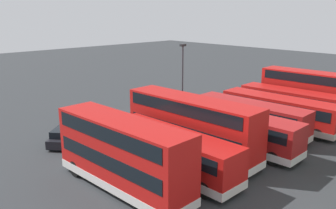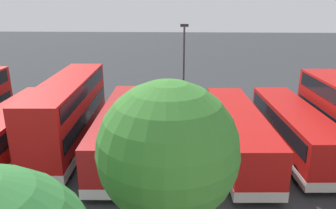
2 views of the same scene
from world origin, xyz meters
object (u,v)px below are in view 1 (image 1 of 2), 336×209
at_px(bus_double_decker_sixth, 191,125).
at_px(bus_double_decker_far_end, 123,153).
at_px(bus_single_deck_fifth, 232,127).
at_px(lamp_post_tall, 183,73).
at_px(bus_single_deck_seventh, 172,150).
at_px(waste_bin_yellow, 67,115).
at_px(bus_single_deck_third, 279,111).
at_px(car_hatchback_silver, 66,136).
at_px(bus_single_deck_fourth, 250,117).
at_px(bus_single_deck_second, 291,103).
at_px(bus_double_decker_near_end, 313,91).

bearing_deg(bus_double_decker_sixth, bus_double_decker_far_end, 6.58).
xyz_separation_m(bus_single_deck_fifth, lamp_post_tall, (-3.92, -9.41, 2.81)).
height_order(bus_single_deck_seventh, waste_bin_yellow, bus_single_deck_seventh).
xyz_separation_m(bus_single_deck_third, bus_single_deck_fifth, (7.29, -0.14, 0.00)).
xyz_separation_m(bus_single_deck_fifth, car_hatchback_silver, (9.64, -9.87, -0.92)).
height_order(bus_single_deck_fourth, bus_double_decker_sixth, bus_double_decker_sixth).
relative_size(bus_single_deck_third, bus_single_deck_fourth, 1.06).
distance_m(bus_single_deck_seventh, lamp_post_tall, 14.83).
bearing_deg(bus_double_decker_far_end, bus_single_deck_seventh, 174.61).
xyz_separation_m(bus_single_deck_fifth, bus_double_decker_sixth, (3.77, -0.99, 0.83)).
xyz_separation_m(bus_single_deck_fourth, waste_bin_yellow, (9.78, -15.62, -1.15)).
bearing_deg(waste_bin_yellow, bus_single_deck_fifth, 110.66).
bearing_deg(bus_single_deck_seventh, bus_single_deck_fourth, -175.53).
xyz_separation_m(bus_double_decker_far_end, lamp_post_tall, (-14.79, -9.24, 1.99)).
bearing_deg(car_hatchback_silver, bus_single_deck_fourth, 145.24).
bearing_deg(bus_single_deck_fifth, lamp_post_tall, -112.62).
distance_m(bus_single_deck_second, bus_single_deck_fourth, 7.30).
relative_size(bus_double_decker_sixth, bus_single_deck_seventh, 1.08).
bearing_deg(bus_double_decker_far_end, bus_single_deck_third, 179.01).
relative_size(bus_double_decker_near_end, bus_single_deck_fifth, 0.94).
relative_size(bus_double_decker_near_end, car_hatchback_silver, 2.64).
height_order(bus_single_deck_third, car_hatchback_silver, bus_single_deck_third).
bearing_deg(bus_single_deck_fifth, bus_single_deck_seventh, 1.55).
xyz_separation_m(bus_double_decker_near_end, waste_bin_yellow, (20.35, -16.38, -1.97)).
bearing_deg(bus_double_decker_near_end, bus_single_deck_seventh, 0.20).
height_order(bus_single_deck_fourth, bus_single_deck_fifth, same).
distance_m(bus_double_decker_sixth, lamp_post_tall, 11.58).
relative_size(bus_single_deck_second, bus_single_deck_fifth, 0.91).
bearing_deg(bus_single_deck_seventh, waste_bin_yellow, -93.10).
height_order(bus_single_deck_second, bus_double_decker_far_end, bus_double_decker_far_end).
distance_m(bus_double_decker_sixth, waste_bin_yellow, 15.58).
distance_m(bus_single_deck_third, car_hatchback_silver, 19.69).
relative_size(bus_single_deck_fifth, bus_double_decker_far_end, 1.13).
distance_m(bus_single_deck_fifth, lamp_post_tall, 10.58).
bearing_deg(bus_double_decker_sixth, bus_single_deck_fourth, 177.31).
bearing_deg(bus_single_deck_second, bus_double_decker_far_end, 0.95).
bearing_deg(car_hatchback_silver, lamp_post_tall, 178.07).
relative_size(bus_double_decker_sixth, lamp_post_tall, 1.54).
bearing_deg(bus_single_deck_fifth, bus_double_decker_far_end, -0.91).
xyz_separation_m(bus_double_decker_far_end, waste_bin_yellow, (-4.74, -16.09, -1.97)).
bearing_deg(bus_single_deck_third, bus_single_deck_seventh, 0.19).
xyz_separation_m(bus_single_deck_third, bus_single_deck_seventh, (14.31, 0.05, -0.00)).
relative_size(bus_single_deck_third, bus_single_deck_fifth, 0.97).
distance_m(bus_double_decker_near_end, bus_single_deck_fourth, 10.62).
bearing_deg(bus_single_deck_fourth, bus_double_decker_far_end, 1.86).
distance_m(bus_double_decker_far_end, waste_bin_yellow, 16.89).
bearing_deg(car_hatchback_silver, bus_double_decker_sixth, 123.50).
bearing_deg(lamp_post_tall, bus_double_decker_far_end, 31.99).
bearing_deg(bus_single_deck_third, lamp_post_tall, -70.60).
bearing_deg(bus_single_deck_third, bus_single_deck_second, -169.53).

